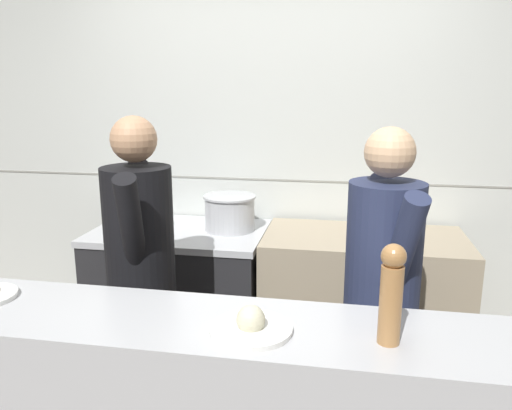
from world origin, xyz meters
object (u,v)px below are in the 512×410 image
at_px(plated_dish_appetiser, 251,325).
at_px(chef_head_cook, 141,266).
at_px(pepper_mill, 391,292).
at_px(stock_pot, 144,216).
at_px(oven_range, 182,294).
at_px(chef_sous, 381,289).
at_px(sauce_pot, 230,212).

distance_m(plated_dish_appetiser, chef_head_cook, 0.97).
bearing_deg(pepper_mill, stock_pot, 134.93).
relative_size(oven_range, plated_dish_appetiser, 3.94).
bearing_deg(chef_sous, sauce_pot, 120.11).
xyz_separation_m(pepper_mill, chef_head_cook, (-1.12, 0.68, -0.24)).
height_order(stock_pot, chef_head_cook, chef_head_cook).
bearing_deg(plated_dish_appetiser, chef_head_cook, 134.73).
distance_m(pepper_mill, chef_sous, 0.68).
distance_m(stock_pot, sauce_pot, 0.55).
xyz_separation_m(plated_dish_appetiser, chef_sous, (0.46, 0.64, -0.10)).
relative_size(plated_dish_appetiser, pepper_mill, 0.85).
xyz_separation_m(sauce_pot, chef_head_cook, (-0.26, -0.81, -0.08)).
height_order(stock_pot, pepper_mill, pepper_mill).
bearing_deg(chef_head_cook, chef_sous, -17.51).
xyz_separation_m(sauce_pot, chef_sous, (0.89, -0.86, -0.10)).
height_order(sauce_pot, chef_sous, chef_sous).
height_order(stock_pot, sauce_pot, sauce_pot).
distance_m(oven_range, chef_head_cook, 0.89).
bearing_deg(chef_head_cook, plated_dish_appetiser, -60.54).
bearing_deg(chef_head_cook, pepper_mill, -46.47).
relative_size(sauce_pot, chef_head_cook, 0.20).
bearing_deg(pepper_mill, sauce_pot, 120.10).
distance_m(sauce_pot, plated_dish_appetiser, 1.56).
bearing_deg(sauce_pot, oven_range, -169.48).
xyz_separation_m(oven_range, pepper_mill, (1.18, -1.43, 0.71)).
xyz_separation_m(plated_dish_appetiser, chef_head_cook, (-0.68, 0.69, -0.09)).
bearing_deg(stock_pot, plated_dish_appetiser, -55.76).
bearing_deg(pepper_mill, oven_range, 129.56).
bearing_deg(chef_head_cook, stock_pot, 95.95).
height_order(oven_range, sauce_pot, sauce_pot).
bearing_deg(chef_sous, oven_range, 130.61).
xyz_separation_m(pepper_mill, chef_sous, (0.02, 0.63, -0.25)).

